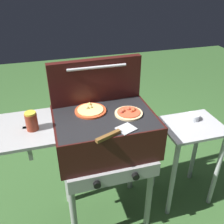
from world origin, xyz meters
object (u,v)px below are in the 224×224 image
Objects in this scene: grill at (103,135)px; pizza_cheese at (90,110)px; spatula at (116,133)px; pizza_pepperoni at (129,113)px; sauce_jar at (32,121)px; topping_bowl_near at (193,117)px; prep_table at (188,147)px.

grill is 0.18m from pizza_cheese.
pizza_cheese is 0.30m from spatula.
grill is 0.23m from pizza_pepperoni.
grill is 0.46m from sauce_jar.
pizza_pepperoni is 0.58m from topping_bowl_near.
topping_bowl_near is (0.04, 0.07, 0.22)m from prep_table.
pizza_cheese reaches higher than spatula.
pizza_cheese reaches higher than topping_bowl_near.
spatula is at bearing -126.86° from pizza_pepperoni.
pizza_pepperoni is 0.25m from pizza_cheese.
prep_table is at bearing 2.36° from pizza_pepperoni.
grill is 0.72m from prep_table.
pizza_cheese is (-0.23, 0.10, -0.00)m from pizza_pepperoni.
pizza_pepperoni is at bearing -5.61° from grill.
topping_bowl_near is (0.77, -0.01, -0.17)m from pizza_cheese.
prep_table is (1.09, 0.03, -0.44)m from sauce_jar.
spatula is 2.78× the size of topping_bowl_near.
pizza_cheese is 0.29× the size of prep_table.
spatula is 0.37× the size of prep_table.
prep_table is 7.57× the size of topping_bowl_near.
sauce_jar reaches higher than pizza_pepperoni.
sauce_jar is (-0.42, -0.03, 0.20)m from grill.
prep_table is 0.23m from topping_bowl_near.
pizza_cheese is 0.78× the size of spatula.
prep_table is at bearing -121.51° from topping_bowl_near.
pizza_pepperoni reaches higher than spatula.
grill is 0.26m from spatula.
spatula is at bearing -21.76° from sauce_jar.
pizza_cheese is 2.16× the size of topping_bowl_near.
pizza_pepperoni is at bearing -170.89° from topping_bowl_near.
pizza_pepperoni reaches higher than prep_table.
grill reaches higher than prep_table.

